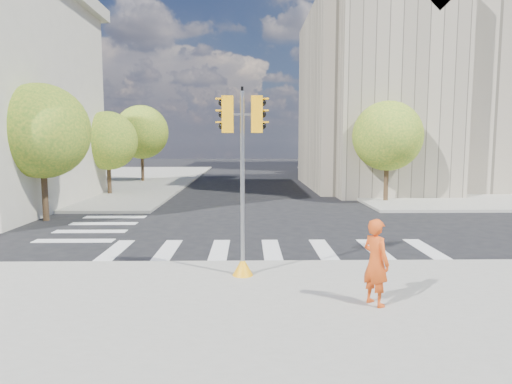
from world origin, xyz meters
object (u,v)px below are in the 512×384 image
(lamp_near, at_px, (377,129))
(photographer, at_px, (376,262))
(lamp_far, at_px, (338,133))
(traffic_signal, at_px, (243,197))

(lamp_near, height_order, photographer, lamp_near)
(lamp_far, height_order, photographer, lamp_far)
(lamp_far, distance_m, traffic_signal, 34.79)
(lamp_near, distance_m, photographer, 22.89)
(lamp_far, bearing_deg, photographer, -99.68)
(lamp_far, xyz_separation_m, photographer, (-6.10, -35.78, -3.46))
(traffic_signal, bearing_deg, photographer, -36.94)
(lamp_near, distance_m, traffic_signal, 21.63)
(photographer, bearing_deg, lamp_near, -45.63)
(lamp_near, relative_size, lamp_far, 1.00)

